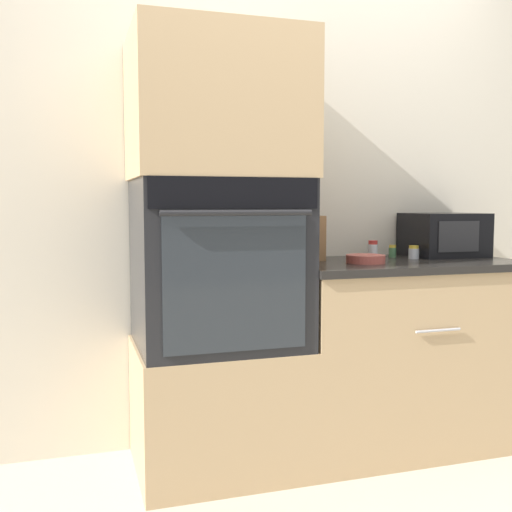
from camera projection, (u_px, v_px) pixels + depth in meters
name	position (u px, v px, depth m)	size (l,w,h in m)	color
ground_plane	(320.00, 485.00, 2.51)	(12.00, 12.00, 0.00)	beige
wall_back	(273.00, 188.00, 2.99)	(8.00, 0.05, 2.50)	beige
oven_cabinet_base	(219.00, 406.00, 2.66)	(0.73, 0.60, 0.56)	tan
wall_oven	(218.00, 263.00, 2.60)	(0.70, 0.64, 0.72)	black
oven_cabinet_upper	(217.00, 108.00, 2.54)	(0.73, 0.60, 0.60)	tan
counter_unit	(400.00, 352.00, 2.91)	(1.11, 0.63, 0.90)	tan
microwave	(444.00, 235.00, 3.08)	(0.37, 0.32, 0.22)	black
knife_block	(311.00, 238.00, 2.86)	(0.11, 0.11, 0.26)	olive
bowl	(366.00, 259.00, 2.75)	(0.18, 0.18, 0.04)	#B24C42
condiment_jar_near	(392.00, 251.00, 3.02)	(0.04, 0.04, 0.06)	#427047
condiment_jar_mid	(373.00, 249.00, 3.02)	(0.05, 0.05, 0.09)	silver
condiment_jar_far	(414.00, 252.00, 2.95)	(0.05, 0.05, 0.07)	silver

